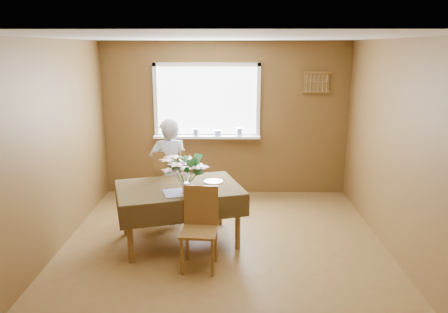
{
  "coord_description": "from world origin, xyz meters",
  "views": [
    {
      "loc": [
        0.08,
        -4.82,
        2.4
      ],
      "look_at": [
        0.0,
        0.55,
        1.05
      ],
      "focal_mm": 35.0,
      "sensor_mm": 36.0,
      "label": 1
    }
  ],
  "objects_px": {
    "chair_far": "(168,182)",
    "flower_bouquet": "(186,170)",
    "seated_woman": "(170,171)",
    "dining_table": "(179,193)",
    "chair_near": "(200,223)"
  },
  "relations": [
    {
      "from": "seated_woman",
      "to": "flower_bouquet",
      "type": "xyz_separation_m",
      "value": [
        0.32,
        -0.89,
        0.27
      ]
    },
    {
      "from": "chair_far",
      "to": "seated_woman",
      "type": "distance_m",
      "value": 0.19
    },
    {
      "from": "dining_table",
      "to": "chair_far",
      "type": "xyz_separation_m",
      "value": [
        -0.24,
        0.71,
        -0.08
      ]
    },
    {
      "from": "dining_table",
      "to": "chair_near",
      "type": "xyz_separation_m",
      "value": [
        0.3,
        -0.61,
        -0.14
      ]
    },
    {
      "from": "dining_table",
      "to": "chair_near",
      "type": "height_order",
      "value": "chair_near"
    },
    {
      "from": "flower_bouquet",
      "to": "dining_table",
      "type": "bearing_deg",
      "value": 116.98
    },
    {
      "from": "seated_woman",
      "to": "chair_far",
      "type": "bearing_deg",
      "value": -65.48
    },
    {
      "from": "chair_far",
      "to": "chair_near",
      "type": "bearing_deg",
      "value": 88.97
    },
    {
      "from": "chair_far",
      "to": "chair_near",
      "type": "xyz_separation_m",
      "value": [
        0.54,
        -1.32,
        -0.06
      ]
    },
    {
      "from": "chair_far",
      "to": "flower_bouquet",
      "type": "distance_m",
      "value": 1.1
    },
    {
      "from": "dining_table",
      "to": "chair_near",
      "type": "relative_size",
      "value": 1.91
    },
    {
      "from": "flower_bouquet",
      "to": "seated_woman",
      "type": "bearing_deg",
      "value": 109.69
    },
    {
      "from": "chair_near",
      "to": "dining_table",
      "type": "bearing_deg",
      "value": 120.78
    },
    {
      "from": "chair_far",
      "to": "chair_near",
      "type": "height_order",
      "value": "chair_far"
    },
    {
      "from": "dining_table",
      "to": "flower_bouquet",
      "type": "xyz_separation_m",
      "value": [
        0.12,
        -0.23,
        0.37
      ]
    }
  ]
}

